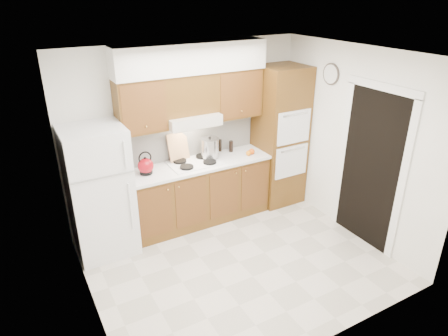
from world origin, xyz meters
name	(u,v)px	position (x,y,z in m)	size (l,w,h in m)	color
floor	(239,262)	(0.00, 0.00, 0.00)	(3.60, 3.60, 0.00)	beige
ceiling	(243,56)	(0.00, 0.00, 2.60)	(3.60, 3.60, 0.00)	white
wall_back	(187,133)	(0.00, 1.50, 1.30)	(3.60, 0.02, 2.60)	white
wall_left	(81,209)	(-1.80, 0.00, 1.30)	(0.02, 3.00, 2.60)	white
wall_right	(353,144)	(1.80, 0.00, 1.30)	(0.02, 3.00, 2.60)	white
fridge	(100,192)	(-1.41, 1.14, 0.86)	(0.75, 0.72, 1.72)	white
base_cabinets	(199,193)	(0.02, 1.20, 0.45)	(2.11, 0.60, 0.90)	brown
countertop	(199,164)	(0.03, 1.19, 0.92)	(2.13, 0.62, 0.04)	white
backsplash	(189,138)	(0.02, 1.49, 1.22)	(2.11, 0.03, 0.56)	white
oven_cabinet	(279,136)	(1.44, 1.18, 1.10)	(0.70, 0.65, 2.20)	brown
upper_cab_left	(140,106)	(-0.71, 1.33, 1.85)	(0.63, 0.33, 0.70)	brown
upper_cab_right	(235,93)	(0.72, 1.33, 1.85)	(0.73, 0.33, 0.70)	brown
range_hood	(191,119)	(-0.02, 1.27, 1.57)	(0.75, 0.45, 0.15)	silver
upper_cab_over_hood	(189,94)	(-0.02, 1.33, 1.92)	(0.75, 0.33, 0.55)	brown
soffit	(191,58)	(0.03, 1.32, 2.40)	(2.13, 0.36, 0.40)	silver
cooktop	(195,163)	(-0.02, 1.21, 0.95)	(0.74, 0.50, 0.01)	white
doorway	(370,170)	(1.79, -0.35, 1.05)	(0.02, 0.90, 2.10)	black
wall_clock	(331,74)	(1.79, 0.55, 2.15)	(0.30, 0.30, 0.02)	#3F3833
kettle	(146,166)	(-0.75, 1.20, 1.06)	(0.22, 0.22, 0.22)	maroon
cutting_board	(178,147)	(-0.18, 1.42, 1.14)	(0.33, 0.02, 0.44)	tan
stock_pot	(210,148)	(0.25, 1.27, 1.11)	(0.26, 0.26, 0.27)	#AAAAAE
condiment_a	(220,145)	(0.52, 1.44, 1.03)	(0.05, 0.05, 0.18)	black
condiment_b	(215,147)	(0.42, 1.41, 1.03)	(0.06, 0.06, 0.18)	black
condiment_c	(231,146)	(0.65, 1.34, 1.03)	(0.06, 0.06, 0.17)	black
orange_near	(252,151)	(0.87, 1.10, 0.98)	(0.09, 0.09, 0.09)	#FF520D
orange_far	(248,153)	(0.80, 1.07, 0.98)	(0.08, 0.08, 0.08)	orange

